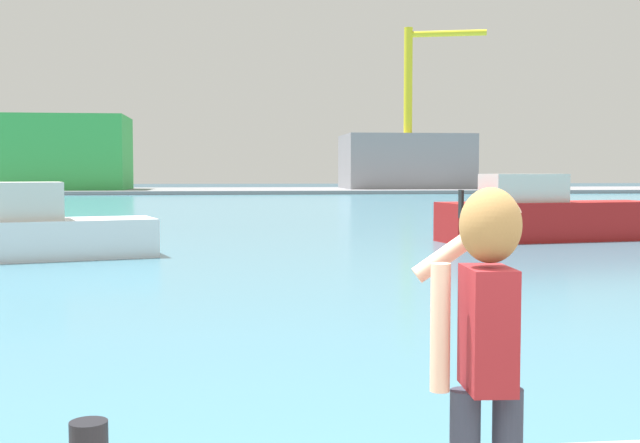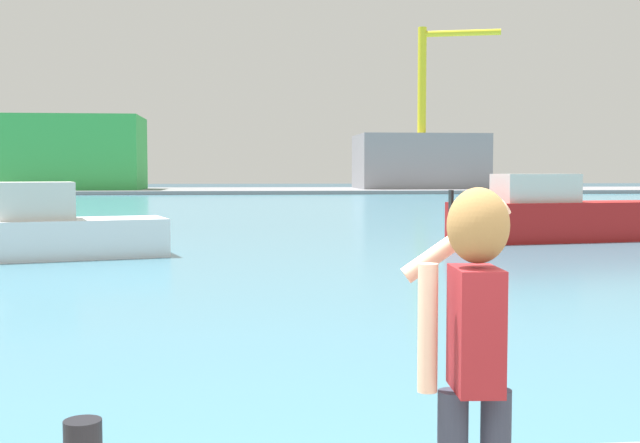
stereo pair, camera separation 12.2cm
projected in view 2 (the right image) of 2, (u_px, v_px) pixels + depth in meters
name	position (u px, v px, depth m)	size (l,w,h in m)	color
ground_plane	(254.00, 209.00, 52.93)	(220.00, 220.00, 0.00)	#334751
harbor_water	(254.00, 207.00, 54.92)	(140.00, 100.00, 0.02)	teal
far_shore_dock	(248.00, 191.00, 94.64)	(140.00, 20.00, 0.42)	gray
person_photographer	(473.00, 337.00, 3.63)	(0.53, 0.55, 1.74)	#2D3342
boat_moored	(58.00, 231.00, 22.74)	(6.03, 3.67, 2.15)	white
boat_moored_2	(556.00, 216.00, 28.20)	(8.08, 3.20, 2.36)	#B21919
warehouse_left	(75.00, 153.00, 91.41)	(14.95, 10.32, 8.30)	green
warehouse_right	(419.00, 162.00, 97.74)	(15.12, 10.40, 6.50)	gray
port_crane	(429.00, 94.00, 93.67)	(9.19, 3.27, 18.78)	yellow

